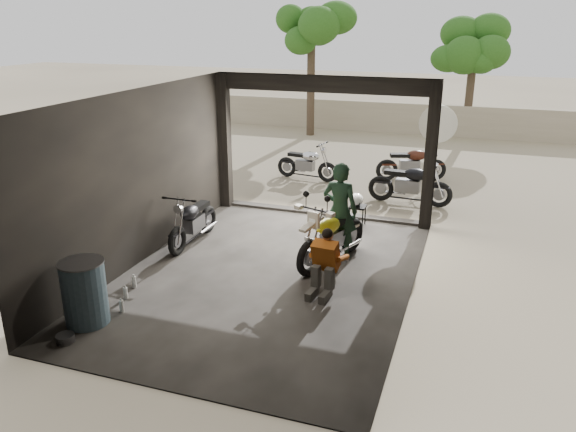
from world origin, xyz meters
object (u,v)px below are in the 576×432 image
Objects in this scene: main_bike at (332,232)px; outside_bike_b at (412,161)px; stool at (358,209)px; sign_post at (436,141)px; outside_bike_c at (410,180)px; mechanic at (323,265)px; rider at (340,211)px; outside_bike_a at (307,161)px; left_bike at (193,218)px; oil_drum at (85,293)px; helmet at (356,199)px.

main_bike is 1.08× the size of outside_bike_b.
sign_post is at bearing 43.86° from stool.
outside_bike_c is 1.66× the size of mechanic.
rider reaches higher than outside_bike_b.
rider is (0.05, 0.35, 0.31)m from main_bike.
outside_bike_a is at bearing 123.56° from stool.
outside_bike_c reaches higher than outside_bike_a.
left_bike is (-2.91, 0.04, -0.06)m from main_bike.
oil_drum is at bearing -89.58° from left_bike.
left_bike reaches higher than mechanic.
outside_bike_c is 0.96× the size of rider.
outside_bike_b is 0.96× the size of outside_bike_c.
outside_bike_a is at bearing 82.27° from left_bike.
stool is at bearing 17.86° from helmet.
mechanic is 3.48× the size of helmet.
main_bike reaches higher than outside_bike_c.
left_bike is 3.42× the size of stool.
oil_drum is at bearing -103.94° from helmet.
helmet is 0.12× the size of sign_post.
oil_drum is (-2.95, -5.43, 0.10)m from stool.
mechanic is (-0.72, -5.37, -0.07)m from outside_bike_c.
outside_bike_a is 1.48× the size of mechanic.
helmet is (-0.00, 2.09, 0.00)m from main_bike.
main_bike is at bearing 154.82° from outside_bike_b.
rider is (-0.62, -5.86, 0.35)m from outside_bike_b.
outside_bike_a is (0.77, 5.35, -0.01)m from left_bike.
mechanic is at bearing -61.98° from main_bike.
outside_bike_a is 0.90× the size of outside_bike_c.
rider reaches higher than left_bike.
outside_bike_c reaches higher than mechanic.
main_bike is 5.80m from outside_bike_a.
left_bike is at bearing 130.85° from outside_bike_b.
outside_bike_c is 8.33m from oil_drum.
helmet is at bearing 35.53° from left_bike.
outside_bike_c is at bearing 79.57° from helmet.
helmet is at bearing 98.62° from mechanic.
main_bike is at bearing -75.70° from helmet.
sign_post is at bearing 38.46° from left_bike.
rider is at bearing 170.16° from outside_bike_c.
sign_post is (4.40, 3.44, 1.18)m from left_bike.
outside_bike_a is 8.76m from oil_drum.
helmet is at bearing -138.43° from outside_bike_a.
oil_drum is at bearing 155.85° from outside_bike_c.
rider is 4.75m from oil_drum.
mechanic is at bearing -152.20° from outside_bike_a.
outside_bike_c is at bearing 46.89° from left_bike.
rider is at bearing -73.99° from helmet.
main_bike is at bearing -101.60° from sign_post.
outside_bike_b is 1.59× the size of mechanic.
stool is (0.04, 2.09, -0.21)m from main_bike.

